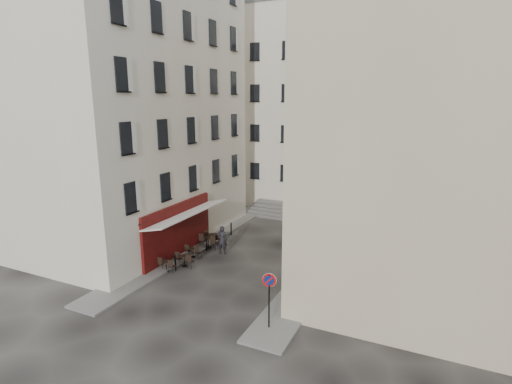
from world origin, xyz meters
The scene contains 18 objects.
ground centered at (0.00, 0.00, 0.00)m, with size 90.00×90.00×0.00m, color black.
sidewalk_left centered at (-4.50, 4.00, 0.06)m, with size 2.00×22.00×0.12m, color slate.
sidewalk_right centered at (4.50, 3.00, 0.06)m, with size 2.00×18.00×0.12m, color slate.
building_left centered at (-10.50, 3.00, 10.31)m, with size 12.20×16.20×20.60m.
building_right centered at (10.50, 3.50, 9.31)m, with size 12.20×14.20×18.60m.
building_back centered at (-1.00, 19.00, 9.31)m, with size 18.20×10.20×18.60m.
cafe_storefront centered at (-4.32, 1.00, 1.88)m, with size 1.74×7.30×3.50m.
stone_steps centered at (0.00, 12.57, 0.40)m, with size 9.00×3.15×0.80m.
bollard_near centered at (-3.25, -1.00, 0.53)m, with size 0.12×0.12×0.98m.
bollard_mid centered at (-3.25, 2.50, 0.53)m, with size 0.12×0.12×0.98m.
bollard_far centered at (-3.25, 6.00, 0.53)m, with size 0.12×0.12×0.98m.
no_parking_sign centered at (4.30, -4.47, 1.90)m, with size 0.60×0.20×2.69m.
bistro_table_a centered at (-3.60, -1.36, 0.42)m, with size 1.16×0.54×0.81m.
bistro_table_b centered at (-3.03, -0.35, 0.45)m, with size 1.26×0.59×0.88m.
bistro_table_c centered at (-3.39, 1.11, 0.41)m, with size 1.14×0.53×0.80m.
bistro_table_d centered at (-3.36, 2.94, 0.49)m, with size 1.37×0.64×0.96m.
bistro_table_e centered at (-3.57, 3.83, 0.44)m, with size 1.22×0.57×0.85m.
pedestrian centered at (-2.01, 2.47, 0.96)m, with size 0.70×0.46×1.92m, color black.
Camera 1 is at (10.47, -19.11, 10.00)m, focal length 28.00 mm.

